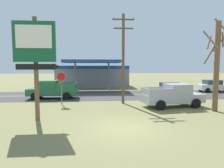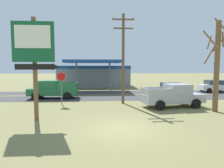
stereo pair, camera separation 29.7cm
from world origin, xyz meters
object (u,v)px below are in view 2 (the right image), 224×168
(motel_sign, at_px, (35,52))
(utility_pole, at_px, (123,56))
(gas_station, at_px, (94,75))
(pickup_silver_parked_on_lawn, at_px, (173,96))
(bare_tree, at_px, (217,63))
(stop_sign, at_px, (61,82))
(car_white_far_lane, at_px, (215,86))
(pickup_green_on_road, at_px, (53,90))
(car_tan_mid_lane, at_px, (170,90))

(motel_sign, xyz_separation_m, utility_pole, (6.29, 5.51, 0.05))
(gas_station, height_order, pickup_silver_parked_on_lawn, gas_station)
(bare_tree, bearing_deg, stop_sign, 162.92)
(car_white_far_lane, bearing_deg, gas_station, 151.88)
(motel_sign, bearing_deg, pickup_green_on_road, 96.26)
(stop_sign, xyz_separation_m, car_white_far_lane, (19.17, 7.52, -1.20))
(motel_sign, bearing_deg, pickup_silver_parked_on_lawn, 19.01)
(stop_sign, xyz_separation_m, gas_station, (2.62, 16.36, -0.08))
(motel_sign, xyz_separation_m, pickup_silver_parked_on_lawn, (10.37, 3.57, -3.42))
(motel_sign, xyz_separation_m, gas_station, (3.23, 21.78, -2.44))
(stop_sign, distance_m, car_tan_mid_lane, 12.07)
(bare_tree, bearing_deg, car_tan_mid_lane, 96.71)
(car_white_far_lane, bearing_deg, utility_pole, -151.18)
(bare_tree, bearing_deg, car_white_far_lane, 58.85)
(car_tan_mid_lane, relative_size, car_white_far_lane, 1.00)
(stop_sign, bearing_deg, car_tan_mid_lane, 17.03)
(stop_sign, distance_m, pickup_silver_parked_on_lawn, 9.99)
(utility_pole, distance_m, bare_tree, 7.74)
(bare_tree, bearing_deg, utility_pole, 149.75)
(pickup_silver_parked_on_lawn, height_order, car_white_far_lane, pickup_silver_parked_on_lawn)
(motel_sign, relative_size, car_tan_mid_lane, 1.56)
(stop_sign, distance_m, utility_pole, 6.17)
(stop_sign, bearing_deg, pickup_green_on_road, 114.27)
(pickup_silver_parked_on_lawn, bearing_deg, stop_sign, 169.29)
(stop_sign, relative_size, bare_tree, 0.43)
(pickup_silver_parked_on_lawn, height_order, pickup_green_on_road, same)
(car_white_far_lane, bearing_deg, pickup_green_on_road, -169.09)
(motel_sign, relative_size, utility_pole, 0.79)
(motel_sign, distance_m, gas_station, 22.15)
(stop_sign, bearing_deg, motel_sign, -96.38)
(car_tan_mid_lane, bearing_deg, stop_sign, -162.97)
(motel_sign, height_order, bare_tree, bare_tree)
(gas_station, relative_size, car_tan_mid_lane, 2.86)
(pickup_silver_parked_on_lawn, bearing_deg, pickup_green_on_road, 154.71)
(bare_tree, relative_size, pickup_silver_parked_on_lawn, 1.27)
(stop_sign, distance_m, pickup_green_on_road, 4.00)
(motel_sign, xyz_separation_m, car_tan_mid_lane, (12.09, 8.93, -3.55))
(bare_tree, distance_m, pickup_silver_parked_on_lawn, 4.25)
(stop_sign, xyz_separation_m, car_tan_mid_lane, (11.48, 3.52, -1.20))
(gas_station, relative_size, pickup_silver_parked_on_lawn, 2.21)
(bare_tree, relative_size, car_white_far_lane, 1.65)
(utility_pole, height_order, car_tan_mid_lane, utility_pole)
(utility_pole, xyz_separation_m, car_white_far_lane, (13.49, 7.42, -3.60))
(motel_sign, bearing_deg, car_tan_mid_lane, 36.48)
(motel_sign, relative_size, bare_tree, 0.95)
(utility_pole, height_order, bare_tree, utility_pole)
(car_tan_mid_lane, xyz_separation_m, car_white_far_lane, (7.69, 4.00, 0.00))
(motel_sign, distance_m, pickup_silver_parked_on_lawn, 11.49)
(utility_pole, height_order, pickup_silver_parked_on_lawn, utility_pole)
(bare_tree, distance_m, car_white_far_lane, 13.52)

